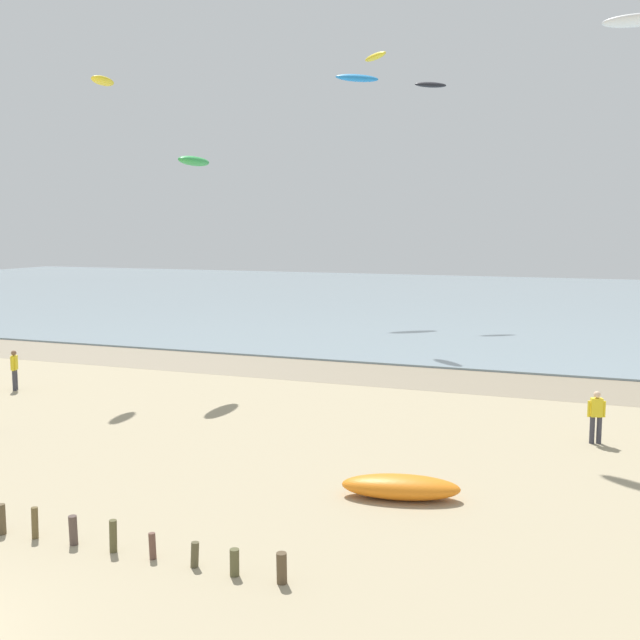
{
  "coord_description": "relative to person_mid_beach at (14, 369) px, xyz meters",
  "views": [
    {
      "loc": [
        11.09,
        -8.32,
        6.93
      ],
      "look_at": [
        3.02,
        12.79,
        4.17
      ],
      "focal_mm": 43.23,
      "sensor_mm": 36.0,
      "label": 1
    }
  ],
  "objects": [
    {
      "name": "wet_sand_strip",
      "position": [
        12.49,
        8.72,
        -0.91
      ],
      "size": [
        120.0,
        5.29,
        0.01
      ],
      "primitive_type": "cube",
      "color": "gray",
      "rests_on": "ground"
    },
    {
      "name": "sea",
      "position": [
        12.49,
        46.37,
        -0.87
      ],
      "size": [
        160.0,
        70.0,
        0.1
      ],
      "primitive_type": "cube",
      "color": "#7F939E",
      "rests_on": "ground"
    },
    {
      "name": "groyne_near",
      "position": [
        13.17,
        -12.29,
        -0.6
      ],
      "size": [
        9.22,
        0.3,
        0.73
      ],
      "color": "brown",
      "rests_on": "ground"
    },
    {
      "name": "person_mid_beach",
      "position": [
        0.0,
        0.0,
        0.0
      ],
      "size": [
        0.36,
        0.51,
        1.71
      ],
      "color": "#383842",
      "rests_on": "ground"
    },
    {
      "name": "person_left_flank",
      "position": [
        23.26,
        0.23,
        0.0
      ],
      "size": [
        0.55,
        0.32,
        1.71
      ],
      "color": "#383842",
      "rests_on": "ground"
    },
    {
      "name": "grounded_kite",
      "position": [
        18.73,
        -6.88,
        -0.61
      ],
      "size": [
        3.19,
        1.69,
        0.61
      ],
      "primitive_type": "ellipsoid",
      "rotation": [
        0.0,
        0.0,
        3.35
      ],
      "color": "orange",
      "rests_on": "ground"
    },
    {
      "name": "kite_aloft_1",
      "position": [
        2.12,
        3.88,
        12.38
      ],
      "size": [
        0.95,
        1.94,
        0.45
      ],
      "primitive_type": "ellipsoid",
      "rotation": [
        -0.28,
        0.0,
        1.74
      ],
      "color": "yellow"
    },
    {
      "name": "kite_aloft_2",
      "position": [
        4.82,
        31.54,
        17.12
      ],
      "size": [
        3.43,
        3.11,
        0.8
      ],
      "primitive_type": "ellipsoid",
      "rotation": [
        -0.24,
        0.0,
        3.82
      ],
      "color": "#2384D1"
    },
    {
      "name": "kite_aloft_6",
      "position": [
        10.5,
        31.45,
        16.25
      ],
      "size": [
        2.5,
        2.07,
        0.59
      ],
      "primitive_type": "ellipsoid",
      "rotation": [
        -0.28,
        0.0,
        3.73
      ],
      "color": "black"
    },
    {
      "name": "kite_aloft_7",
      "position": [
        24.05,
        20.98,
        17.03
      ],
      "size": [
        3.46,
        1.38,
        0.81
      ],
      "primitive_type": "ellipsoid",
      "rotation": [
        0.27,
        0.0,
        3.09
      ],
      "color": "white"
    },
    {
      "name": "kite_aloft_8",
      "position": [
        9.59,
        20.59,
        16.17
      ],
      "size": [
        2.24,
        2.28,
        0.58
      ],
      "primitive_type": "ellipsoid",
      "rotation": [
        -0.3,
        0.0,
        2.34
      ],
      "color": "yellow"
    },
    {
      "name": "kite_aloft_10",
      "position": [
        6.32,
        4.42,
        8.82
      ],
      "size": [
        0.95,
        2.56,
        0.41
      ],
      "primitive_type": "ellipsoid",
      "rotation": [
        -0.0,
        0.0,
        1.63
      ],
      "color": "green"
    }
  ]
}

